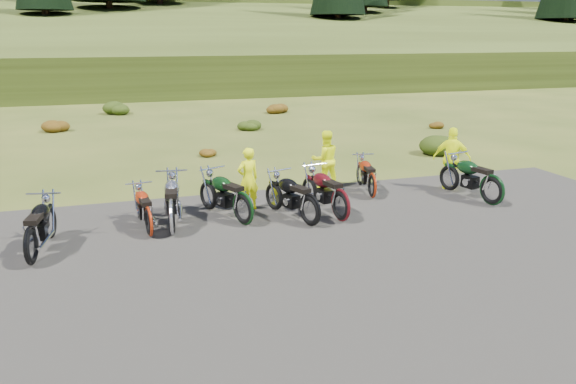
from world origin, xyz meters
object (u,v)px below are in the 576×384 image
object	(u,v)px
motorcycle_3	(173,236)
motorcycle_7	(490,206)
motorcycle_0	(33,266)
person_middle	(248,180)

from	to	relation	value
motorcycle_3	motorcycle_7	distance (m)	8.34
motorcycle_3	motorcycle_7	xyz separation A→B (m)	(8.34, -0.22, 0.00)
motorcycle_0	person_middle	xyz separation A→B (m)	(4.92, 2.22, 0.81)
motorcycle_3	motorcycle_0	bearing A→B (deg)	115.42
motorcycle_0	motorcycle_3	distance (m)	2.97
motorcycle_0	person_middle	bearing A→B (deg)	-56.60
person_middle	motorcycle_0	bearing A→B (deg)	9.69
motorcycle_3	motorcycle_7	bearing A→B (deg)	-83.88
motorcycle_3	person_middle	world-z (taller)	person_middle
motorcycle_3	motorcycle_7	world-z (taller)	motorcycle_3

